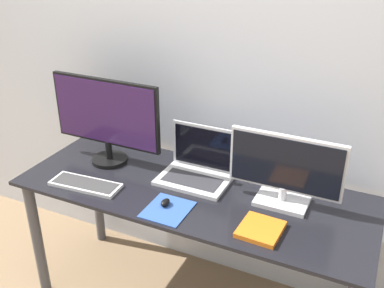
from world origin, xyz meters
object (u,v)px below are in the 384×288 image
mouse (165,203)px  laptop (198,166)px  monitor_right (285,170)px  book (261,229)px  keyboard (85,184)px  monitor_left (106,118)px

mouse → laptop: bearing=85.7°
monitor_right → mouse: 0.56m
laptop → book: laptop is taller
laptop → mouse: (-0.02, -0.30, -0.04)m
monitor_right → keyboard: bearing=-163.6°
monitor_left → book: size_ratio=3.25×
monitor_right → mouse: bearing=-151.6°
keyboard → mouse: bearing=1.6°
keyboard → monitor_left: bearing=98.8°
monitor_right → book: (-0.02, -0.25, -0.16)m
laptop → book: size_ratio=1.82×
mouse → book: (0.45, 0.01, -0.01)m
keyboard → book: (0.89, 0.02, 0.00)m
mouse → book: 0.45m
monitor_right → book: size_ratio=2.69×
monitor_right → laptop: bearing=173.8°
monitor_left → keyboard: bearing=-81.2°
book → monitor_left: bearing=164.9°
keyboard → laptop: bearing=34.4°
monitor_right → keyboard: size_ratio=1.42×
monitor_right → mouse: (-0.47, -0.25, -0.15)m
keyboard → mouse: mouse is taller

